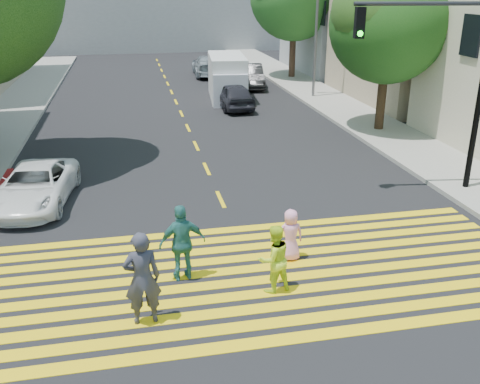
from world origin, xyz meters
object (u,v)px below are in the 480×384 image
object	(u,v)px
dark_car_parked	(250,76)
pedestrian_woman	(274,259)
dark_car_near	(234,96)
white_sedan	(35,186)
silver_car	(208,66)
pedestrian_extra	(182,243)
traffic_signal	(448,66)
pedestrian_man	(142,278)
pedestrian_child	(290,235)
white_van	(227,79)
tree_right_near	(390,17)

from	to	relation	value
dark_car_parked	pedestrian_woman	bearing A→B (deg)	-94.26
dark_car_near	pedestrian_woman	bearing A→B (deg)	79.66
white_sedan	silver_car	bearing A→B (deg)	76.02
pedestrian_woman	white_sedan	world-z (taller)	pedestrian_woman
pedestrian_woman	silver_car	xyz separation A→B (m)	(2.89, 29.17, -0.05)
pedestrian_extra	dark_car_near	distance (m)	17.79
traffic_signal	pedestrian_man	bearing A→B (deg)	-142.04
white_sedan	silver_car	size ratio (longest dim) A/B	0.85
pedestrian_man	pedestrian_extra	bearing A→B (deg)	-126.51
white_sedan	traffic_signal	xyz separation A→B (m)	(12.34, -1.48, 3.40)
pedestrian_man	white_sedan	world-z (taller)	pedestrian_man
pedestrian_man	pedestrian_child	size ratio (longest dim) A/B	1.52
dark_car_near	white_van	world-z (taller)	white_van
pedestrian_man	silver_car	xyz separation A→B (m)	(5.70, 29.79, -0.26)
silver_car	pedestrian_woman	bearing A→B (deg)	87.25
pedestrian_extra	traffic_signal	world-z (taller)	traffic_signal
dark_car_near	tree_right_near	bearing A→B (deg)	130.82
pedestrian_woman	pedestrian_extra	xyz separation A→B (m)	(-1.87, 0.91, 0.12)
tree_right_near	pedestrian_child	size ratio (longest dim) A/B	5.66
pedestrian_woman	traffic_signal	world-z (taller)	traffic_signal
tree_right_near	pedestrian_extra	bearing A→B (deg)	-132.13
white_sedan	white_van	distance (m)	16.84
white_sedan	traffic_signal	distance (m)	12.89
tree_right_near	pedestrian_extra	size ratio (longest dim) A/B	4.08
pedestrian_man	pedestrian_child	world-z (taller)	pedestrian_man
pedestrian_child	pedestrian_woman	bearing A→B (deg)	57.06
traffic_signal	silver_car	bearing A→B (deg)	106.70
pedestrian_woman	pedestrian_child	size ratio (longest dim) A/B	1.20
dark_car_near	traffic_signal	size ratio (longest dim) A/B	0.65
pedestrian_man	pedestrian_child	distance (m)	4.07
pedestrian_extra	white_sedan	xyz separation A→B (m)	(-3.92, 5.31, -0.31)
pedestrian_woman	traffic_signal	bearing A→B (deg)	-159.38
silver_car	white_van	world-z (taller)	white_van
pedestrian_man	pedestrian_woman	size ratio (longest dim) A/B	1.27
white_sedan	silver_car	world-z (taller)	silver_car
pedestrian_woman	dark_car_parked	size ratio (longest dim) A/B	0.35
pedestrian_extra	traffic_signal	size ratio (longest dim) A/B	0.29
dark_car_parked	traffic_signal	size ratio (longest dim) A/B	0.71
dark_car_parked	white_van	distance (m)	3.95
tree_right_near	white_sedan	distance (m)	15.82
dark_car_parked	pedestrian_extra	bearing A→B (deg)	-99.06
pedestrian_woman	dark_car_parked	distance (m)	24.51
pedestrian_man	white_van	bearing A→B (deg)	-109.78
white_sedan	dark_car_near	distance (m)	14.59
silver_car	pedestrian_man	bearing A→B (deg)	82.08
white_van	traffic_signal	world-z (taller)	traffic_signal
pedestrian_woman	dark_car_near	size ratio (longest dim) A/B	0.39
pedestrian_child	silver_car	xyz separation A→B (m)	(2.12, 27.87, 0.08)
tree_right_near	pedestrian_child	xyz separation A→B (m)	(-7.47, -10.79, -4.32)
dark_car_parked	traffic_signal	world-z (taller)	traffic_signal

